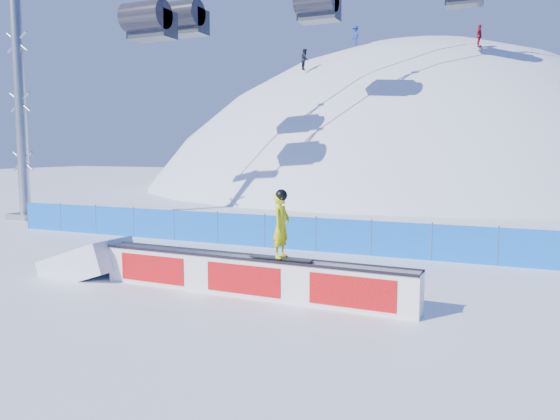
% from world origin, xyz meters
% --- Properties ---
extents(ground, '(160.00, 160.00, 0.00)m').
position_xyz_m(ground, '(0.00, 0.00, 0.00)').
color(ground, white).
rests_on(ground, ground).
extents(snow_hill, '(64.00, 64.00, 64.00)m').
position_xyz_m(snow_hill, '(0.00, 42.00, -18.00)').
color(snow_hill, silver).
rests_on(snow_hill, ground).
extents(safety_fence, '(22.05, 0.05, 1.30)m').
position_xyz_m(safety_fence, '(0.00, 4.50, 0.60)').
color(safety_fence, blue).
rests_on(safety_fence, ground).
extents(rail_box, '(8.43, 0.82, 1.01)m').
position_xyz_m(rail_box, '(3.53, -1.76, 0.50)').
color(rail_box, white).
rests_on(rail_box, ground).
extents(snow_ramp, '(2.52, 1.61, 1.54)m').
position_xyz_m(snow_ramp, '(-1.73, -1.62, 0.00)').
color(snow_ramp, white).
rests_on(snow_ramp, ground).
extents(snowboarder, '(1.59, 0.58, 1.66)m').
position_xyz_m(snowboarder, '(4.43, -1.79, 1.82)').
color(snowboarder, black).
rests_on(snowboarder, rail_box).
extents(distant_skiers, '(19.10, 8.78, 6.95)m').
position_xyz_m(distant_skiers, '(0.70, 30.23, 11.40)').
color(distant_skiers, black).
rests_on(distant_skiers, ground).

